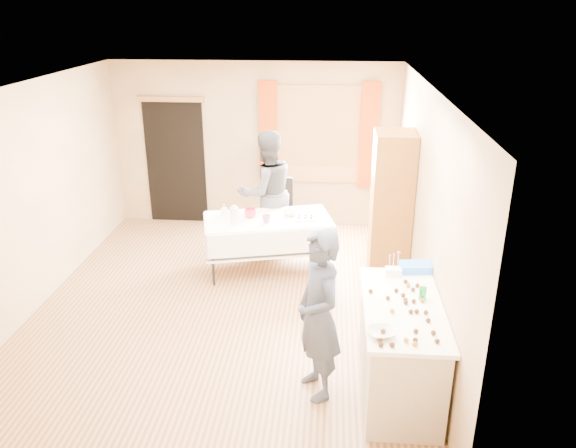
# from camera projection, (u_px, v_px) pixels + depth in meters

# --- Properties ---
(floor) EXTENTS (4.50, 5.50, 0.02)m
(floor) POSITION_uv_depth(u_px,v_px,m) (227.00, 305.00, 6.83)
(floor) COLOR #9E7047
(floor) RESTS_ON ground
(ceiling) EXTENTS (4.50, 5.50, 0.02)m
(ceiling) POSITION_uv_depth(u_px,v_px,m) (217.00, 86.00, 5.86)
(ceiling) COLOR white
(ceiling) RESTS_ON floor
(wall_back) EXTENTS (4.50, 0.02, 2.60)m
(wall_back) POSITION_uv_depth(u_px,v_px,m) (255.00, 145.00, 8.90)
(wall_back) COLOR tan
(wall_back) RESTS_ON floor
(wall_front) EXTENTS (4.50, 0.02, 2.60)m
(wall_front) POSITION_uv_depth(u_px,v_px,m) (146.00, 341.00, 3.79)
(wall_front) COLOR tan
(wall_front) RESTS_ON floor
(wall_left) EXTENTS (0.02, 5.50, 2.60)m
(wall_left) POSITION_uv_depth(u_px,v_px,m) (31.00, 199.00, 6.51)
(wall_left) COLOR tan
(wall_left) RESTS_ON floor
(wall_right) EXTENTS (0.02, 5.50, 2.60)m
(wall_right) POSITION_uv_depth(u_px,v_px,m) (425.00, 209.00, 6.18)
(wall_right) COLOR tan
(wall_right) RESTS_ON floor
(window_frame) EXTENTS (1.32, 0.06, 1.52)m
(window_frame) POSITION_uv_depth(u_px,v_px,m) (318.00, 135.00, 8.71)
(window_frame) COLOR olive
(window_frame) RESTS_ON wall_back
(window_pane) EXTENTS (1.20, 0.02, 1.40)m
(window_pane) POSITION_uv_depth(u_px,v_px,m) (318.00, 135.00, 8.70)
(window_pane) COLOR white
(window_pane) RESTS_ON wall_back
(curtain_left) EXTENTS (0.28, 0.06, 1.65)m
(curtain_left) POSITION_uv_depth(u_px,v_px,m) (268.00, 134.00, 8.73)
(curtain_left) COLOR #B2390B
(curtain_left) RESTS_ON wall_back
(curtain_right) EXTENTS (0.28, 0.06, 1.65)m
(curtain_right) POSITION_uv_depth(u_px,v_px,m) (369.00, 136.00, 8.61)
(curtain_right) COLOR #B2390B
(curtain_right) RESTS_ON wall_back
(doorway) EXTENTS (0.95, 0.04, 2.00)m
(doorway) POSITION_uv_depth(u_px,v_px,m) (176.00, 162.00, 9.08)
(doorway) COLOR black
(doorway) RESTS_ON floor
(door_lintel) EXTENTS (1.05, 0.06, 0.08)m
(door_lintel) POSITION_uv_depth(u_px,v_px,m) (170.00, 99.00, 8.67)
(door_lintel) COLOR olive
(door_lintel) RESTS_ON wall_back
(cabinet) EXTENTS (0.50, 0.60, 1.95)m
(cabinet) POSITION_uv_depth(u_px,v_px,m) (391.00, 207.00, 7.17)
(cabinet) COLOR brown
(cabinet) RESTS_ON floor
(counter) EXTENTS (0.71, 1.49, 0.91)m
(counter) POSITION_uv_depth(u_px,v_px,m) (399.00, 349.00, 5.17)
(counter) COLOR #C0B49A
(counter) RESTS_ON floor
(party_table) EXTENTS (1.84, 1.24, 0.75)m
(party_table) POSITION_uv_depth(u_px,v_px,m) (268.00, 239.00, 7.56)
(party_table) COLOR black
(party_table) RESTS_ON floor
(chair) EXTENTS (0.45, 0.45, 0.97)m
(chair) POSITION_uv_depth(u_px,v_px,m) (278.00, 223.00, 8.55)
(chair) COLOR black
(chair) RESTS_ON floor
(girl) EXTENTS (0.89, 0.83, 1.64)m
(girl) POSITION_uv_depth(u_px,v_px,m) (319.00, 315.00, 5.02)
(girl) COLOR #283045
(girl) RESTS_ON floor
(woman) EXTENTS (1.46, 1.44, 1.79)m
(woman) POSITION_uv_depth(u_px,v_px,m) (267.00, 192.00, 8.00)
(woman) COLOR black
(woman) RESTS_ON floor
(soda_can) EXTENTS (0.09, 0.09, 0.12)m
(soda_can) POSITION_uv_depth(u_px,v_px,m) (423.00, 293.00, 5.08)
(soda_can) COLOR #12812D
(soda_can) RESTS_ON counter
(mixing_bowl) EXTENTS (0.32, 0.32, 0.05)m
(mixing_bowl) POSITION_uv_depth(u_px,v_px,m) (381.00, 333.00, 4.54)
(mixing_bowl) COLOR white
(mixing_bowl) RESTS_ON counter
(foam_block) EXTENTS (0.15, 0.10, 0.08)m
(foam_block) POSITION_uv_depth(u_px,v_px,m) (393.00, 272.00, 5.53)
(foam_block) COLOR white
(foam_block) RESTS_ON counter
(blue_basket) EXTENTS (0.32, 0.23, 0.08)m
(blue_basket) POSITION_uv_depth(u_px,v_px,m) (416.00, 267.00, 5.62)
(blue_basket) COLOR #2C7CED
(blue_basket) RESTS_ON counter
(pitcher) EXTENTS (0.12, 0.12, 0.22)m
(pitcher) POSITION_uv_depth(u_px,v_px,m) (234.00, 216.00, 7.22)
(pitcher) COLOR silver
(pitcher) RESTS_ON party_table
(cup_red) EXTENTS (0.29, 0.29, 0.12)m
(cup_red) POSITION_uv_depth(u_px,v_px,m) (250.00, 213.00, 7.46)
(cup_red) COLOR #CC2643
(cup_red) RESTS_ON party_table
(cup_rainbow) EXTENTS (0.16, 0.16, 0.10)m
(cup_rainbow) POSITION_uv_depth(u_px,v_px,m) (267.00, 219.00, 7.28)
(cup_rainbow) COLOR red
(cup_rainbow) RESTS_ON party_table
(small_bowl) EXTENTS (0.34, 0.34, 0.06)m
(small_bowl) POSITION_uv_depth(u_px,v_px,m) (290.00, 213.00, 7.54)
(small_bowl) COLOR white
(small_bowl) RESTS_ON party_table
(pastry_tray) EXTENTS (0.31, 0.25, 0.02)m
(pastry_tray) POSITION_uv_depth(u_px,v_px,m) (305.00, 218.00, 7.42)
(pastry_tray) COLOR white
(pastry_tray) RESTS_ON party_table
(bottle) EXTENTS (0.12, 0.12, 0.17)m
(bottle) POSITION_uv_depth(u_px,v_px,m) (224.00, 210.00, 7.47)
(bottle) COLOR white
(bottle) RESTS_ON party_table
(cake_balls) EXTENTS (0.52, 1.13, 0.04)m
(cake_balls) POSITION_uv_depth(u_px,v_px,m) (406.00, 312.00, 4.86)
(cake_balls) COLOR #3F2314
(cake_balls) RESTS_ON counter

